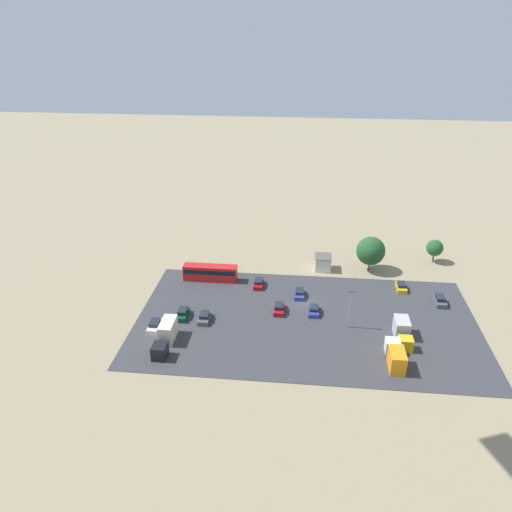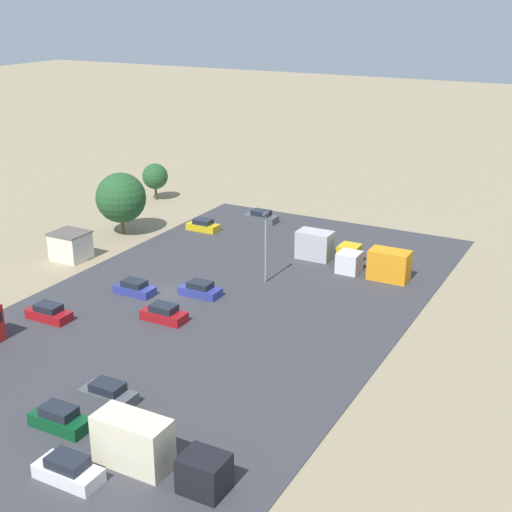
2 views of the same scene
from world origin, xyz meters
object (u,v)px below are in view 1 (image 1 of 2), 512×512
at_px(parked_car_0, 155,326).
at_px(parked_car_7, 401,287).
at_px(shed_building, 323,263).
at_px(parked_car_2, 314,310).
at_px(parked_car_5, 440,300).
at_px(parked_car_6, 299,294).
at_px(parked_truck_2, 166,336).
at_px(parked_car_3, 259,283).
at_px(parked_truck_1, 403,332).
at_px(parked_car_1, 279,309).
at_px(parked_car_8, 183,314).
at_px(parked_truck_0, 396,356).
at_px(parked_car_4, 205,317).
at_px(bus, 210,272).

xyz_separation_m(parked_car_0, parked_car_7, (-45.87, -19.18, -0.08)).
xyz_separation_m(shed_building, parked_car_2, (1.98, 18.56, -0.93)).
distance_m(parked_car_0, parked_car_5, 54.35).
distance_m(shed_building, parked_car_6, 13.51).
bearing_deg(parked_truck_2, parked_car_3, -122.17).
bearing_deg(parked_car_0, parked_truck_1, 1.88).
xyz_separation_m(parked_car_0, parked_car_6, (-25.30, -14.26, -0.08)).
relative_size(parked_car_0, parked_car_5, 1.01).
xyz_separation_m(parked_car_1, parked_car_8, (17.62, 3.70, 0.04)).
xyz_separation_m(parked_car_0, parked_truck_0, (-41.07, 5.61, 0.77)).
xyz_separation_m(parked_car_3, parked_truck_0, (-24.29, 23.17, 0.83)).
distance_m(parked_car_1, parked_car_6, 7.17).
bearing_deg(shed_building, parked_car_0, 41.74).
relative_size(parked_car_4, parked_car_5, 0.99).
bearing_deg(parked_car_0, parked_car_5, 15.25).
relative_size(parked_car_3, parked_car_5, 1.00).
bearing_deg(parked_truck_0, parked_car_8, 164.89).
height_order(parked_car_3, parked_car_7, parked_car_3).
height_order(shed_building, bus, bus).
height_order(parked_car_0, parked_truck_0, parked_truck_0).
bearing_deg(parked_car_0, parked_truck_0, -7.77).
relative_size(parked_car_3, parked_truck_2, 0.47).
bearing_deg(parked_car_5, parked_truck_2, 20.48).
bearing_deg(parked_car_8, parked_car_2, -170.84).
bearing_deg(parked_car_2, parked_car_5, -166.13).
bearing_deg(parked_car_0, parked_car_4, 23.78).
height_order(parked_car_4, parked_truck_1, parked_truck_1).
bearing_deg(parked_car_1, parked_car_7, -155.45).
relative_size(shed_building, parked_car_2, 0.97).
height_order(parked_car_2, parked_truck_2, parked_truck_2).
bearing_deg(parked_car_8, parked_truck_2, 84.30).
height_order(bus, parked_truck_0, bus).
bearing_deg(parked_car_2, parked_car_8, 9.16).
distance_m(parked_car_4, parked_truck_2, 9.31).
bearing_deg(parked_car_6, parked_car_7, 13.44).
relative_size(parked_car_5, parked_car_6, 1.03).
bearing_deg(parked_car_6, bus, 165.32).
height_order(parked_car_0, parked_car_1, parked_car_0).
relative_size(parked_car_0, parked_car_2, 1.05).
bearing_deg(bus, parked_truck_0, 54.41).
bearing_deg(parked_truck_1, parked_car_1, -17.17).
bearing_deg(shed_building, parked_car_4, 46.74).
bearing_deg(parked_car_3, bus, -9.00).
distance_m(parked_car_2, parked_truck_1, 16.65).
distance_m(shed_building, bus, 24.90).
distance_m(parked_car_7, parked_truck_2, 48.66).
relative_size(parked_car_3, parked_truck_1, 0.59).
bearing_deg(parked_car_3, parked_car_4, 58.49).
xyz_separation_m(parked_car_5, parked_truck_1, (9.18, 12.88, 0.79)).
distance_m(parked_car_6, parked_truck_2, 28.79).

